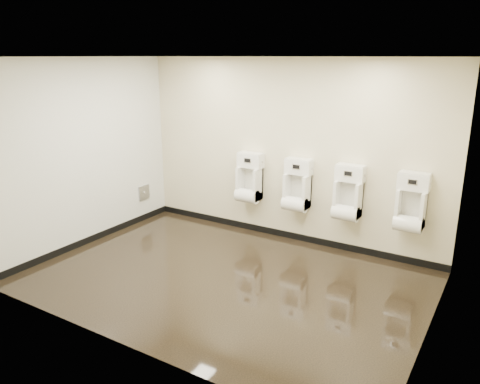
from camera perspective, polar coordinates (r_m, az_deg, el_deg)
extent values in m
cube|color=black|center=(6.24, -1.86, -10.53)|extent=(5.00, 3.50, 0.00)
cube|color=silver|center=(5.56, -2.13, 16.15)|extent=(5.00, 3.50, 0.00)
cube|color=beige|center=(7.23, 5.69, 4.95)|extent=(5.00, 0.02, 2.80)
cube|color=beige|center=(4.45, -14.49, -2.78)|extent=(5.00, 0.02, 2.80)
cube|color=beige|center=(7.39, -18.45, 4.43)|extent=(0.02, 3.50, 2.80)
cube|color=beige|center=(4.89, 23.34, -1.91)|extent=(0.02, 3.50, 2.80)
cube|color=white|center=(7.38, -18.43, 4.43)|extent=(0.01, 3.50, 2.80)
cube|color=black|center=(7.60, 5.37, -5.09)|extent=(5.00, 0.02, 0.10)
cube|color=black|center=(7.75, -17.50, -5.38)|extent=(0.02, 3.50, 0.10)
cube|color=#9E9EA3|center=(8.39, -11.63, -0.05)|extent=(0.03, 0.25, 0.25)
cylinder|color=silver|center=(8.37, -11.54, -0.07)|extent=(0.02, 0.04, 0.04)
cube|color=white|center=(7.51, 1.14, 1.04)|extent=(0.37, 0.26, 0.52)
cube|color=silver|center=(7.57, 1.48, 1.48)|extent=(0.27, 0.01, 0.40)
cylinder|color=white|center=(7.50, 0.86, -0.45)|extent=(0.37, 0.22, 0.22)
cube|color=white|center=(7.45, 1.30, 3.86)|extent=(0.41, 0.19, 0.22)
cube|color=black|center=(7.36, 0.90, 3.86)|extent=(0.10, 0.01, 0.06)
cube|color=silver|center=(7.36, 0.91, 3.87)|extent=(0.12, 0.01, 0.08)
cylinder|color=silver|center=(7.35, 2.71, 3.67)|extent=(0.01, 0.03, 0.03)
cube|color=white|center=(7.14, 6.97, 0.11)|extent=(0.37, 0.26, 0.52)
cube|color=silver|center=(7.21, 7.27, 0.58)|extent=(0.27, 0.01, 0.40)
cylinder|color=white|center=(7.13, 6.68, -1.47)|extent=(0.37, 0.22, 0.22)
cube|color=white|center=(7.08, 7.19, 3.06)|extent=(0.41, 0.19, 0.22)
cube|color=black|center=(6.98, 6.85, 3.06)|extent=(0.10, 0.01, 0.06)
cube|color=silver|center=(6.99, 6.86, 3.07)|extent=(0.12, 0.01, 0.08)
cylinder|color=silver|center=(7.00, 8.75, 2.85)|extent=(0.01, 0.03, 0.03)
cube|color=white|center=(6.87, 13.00, -0.86)|extent=(0.37, 0.26, 0.52)
cube|color=silver|center=(6.93, 13.26, -0.36)|extent=(0.27, 0.01, 0.40)
cylinder|color=white|center=(6.86, 12.71, -2.50)|extent=(0.37, 0.22, 0.22)
cube|color=white|center=(6.80, 13.30, 2.20)|extent=(0.41, 0.19, 0.22)
cube|color=black|center=(6.70, 13.03, 2.19)|extent=(0.10, 0.01, 0.06)
cube|color=silver|center=(6.71, 13.04, 2.20)|extent=(0.12, 0.01, 0.08)
cylinder|color=silver|center=(6.74, 14.98, 1.96)|extent=(0.01, 0.03, 0.03)
cube|color=white|center=(6.66, 20.07, -1.98)|extent=(0.37, 0.26, 0.52)
cube|color=silver|center=(6.73, 20.26, -1.46)|extent=(0.27, 0.01, 0.40)
cylinder|color=white|center=(6.66, 19.79, -3.67)|extent=(0.37, 0.22, 0.22)
cube|color=white|center=(6.60, 20.45, 1.17)|extent=(0.41, 0.19, 0.22)
cube|color=black|center=(6.49, 20.28, 1.14)|extent=(0.10, 0.01, 0.06)
cube|color=silver|center=(6.50, 20.29, 1.14)|extent=(0.12, 0.01, 0.08)
cylinder|color=silver|center=(6.56, 22.23, 0.90)|extent=(0.01, 0.03, 0.03)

